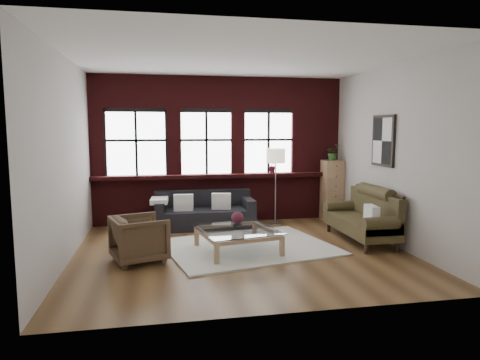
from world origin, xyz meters
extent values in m
plane|color=brown|center=(0.00, 0.00, 0.00)|extent=(5.50, 5.50, 0.00)
plane|color=white|center=(0.00, 0.00, 3.20)|extent=(5.50, 5.50, 0.00)
plane|color=#BBB5AE|center=(0.00, 2.50, 1.60)|extent=(5.50, 0.00, 5.50)
plane|color=#BBB5AE|center=(0.00, -2.50, 1.60)|extent=(5.50, 0.00, 5.50)
plane|color=#BBB5AE|center=(-2.75, 0.00, 1.60)|extent=(0.00, 5.00, 5.00)
plane|color=#BBB5AE|center=(2.75, 0.00, 1.60)|extent=(0.00, 5.00, 5.00)
cube|color=#420F11|center=(0.00, 2.35, 1.04)|extent=(5.50, 0.30, 0.08)
cube|color=beige|center=(0.18, 0.21, 0.01)|extent=(3.18, 2.72, 0.03)
cube|color=white|center=(-0.85, 1.80, 0.56)|extent=(0.41, 0.18, 0.34)
cube|color=white|center=(-0.07, 1.80, 0.56)|extent=(0.42, 0.22, 0.34)
cube|color=white|center=(2.22, -0.30, 0.60)|extent=(0.17, 0.39, 0.34)
imported|color=#463423|center=(-1.66, -0.24, 0.36)|extent=(1.00, 0.98, 0.73)
imported|color=#B2B2B2|center=(-0.06, -0.02, 0.48)|extent=(0.16, 0.16, 0.15)
sphere|color=maroon|center=(-0.06, -0.02, 0.59)|extent=(0.20, 0.20, 0.20)
cube|color=#A37E58|center=(2.53, 2.15, 0.68)|extent=(0.42, 0.42, 1.36)
imported|color=#2D5923|center=(2.53, 2.15, 1.54)|extent=(0.38, 0.34, 0.36)
imported|color=maroon|center=(1.18, 2.32, 1.25)|extent=(0.22, 0.19, 0.35)
camera|label=1|loc=(-1.33, -6.93, 2.07)|focal=32.00mm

